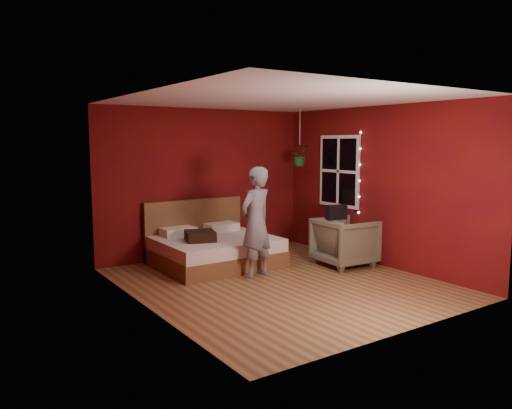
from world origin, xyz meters
name	(u,v)px	position (x,y,z in m)	size (l,w,h in m)	color
floor	(280,283)	(0.00, 0.00, 0.00)	(4.50, 4.50, 0.00)	#9A633D
room_walls	(281,166)	(0.00, 0.00, 1.68)	(4.04, 4.54, 2.62)	maroon
window	(339,171)	(1.97, 0.90, 1.50)	(0.05, 0.97, 1.27)	white
fairy_lights	(360,173)	(1.94, 0.38, 1.50)	(0.04, 0.04, 1.45)	silver
bed	(213,249)	(-0.27, 1.50, 0.27)	(1.85, 1.58, 1.02)	brown
person	(256,222)	(-0.10, 0.48, 0.83)	(0.60, 0.40, 1.66)	slate
armchair	(345,242)	(1.50, 0.23, 0.39)	(0.84, 0.86, 0.79)	#686752
handbag	(336,212)	(1.30, 0.24, 0.90)	(0.32, 0.16, 0.23)	black
throw_pillow	(200,236)	(-0.60, 1.31, 0.54)	(0.45, 0.45, 0.16)	black
hanging_plant	(300,155)	(1.55, 1.49, 1.78)	(0.37, 0.33, 1.02)	silver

